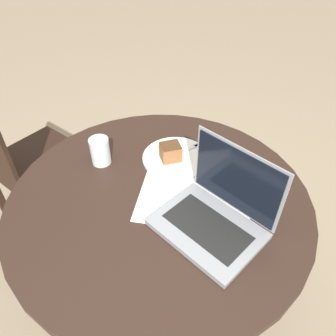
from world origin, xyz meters
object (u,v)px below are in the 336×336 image
coffee_glass (241,170)px  chair (26,164)px  plate (176,158)px  laptop (215,215)px

coffee_glass → chair: bearing=20.3°
chair → plate: bearing=19.8°
plate → coffee_glass: coffee_glass is taller
laptop → chair: bearing=11.2°
chair → plate: size_ratio=3.54×
coffee_glass → laptop: laptop is taller
chair → laptop: (-1.01, -0.13, 0.28)m
plate → coffee_glass: bearing=-167.5°
chair → coffee_glass: chair is taller
laptop → coffee_glass: bearing=-74.5°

